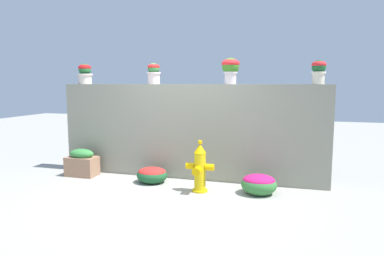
{
  "coord_description": "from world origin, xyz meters",
  "views": [
    {
      "loc": [
        1.86,
        -4.83,
        1.72
      ],
      "look_at": [
        0.13,
        0.95,
        0.94
      ],
      "focal_mm": 32.63,
      "sensor_mm": 36.0,
      "label": 1
    }
  ],
  "objects_px": {
    "potted_plant_0": "(85,73)",
    "flower_bush_left": "(259,183)",
    "fire_hydrant": "(200,169)",
    "flower_bush_right": "(152,174)",
    "planter_box": "(82,163)",
    "potted_plant_1": "(154,72)",
    "potted_plant_3": "(319,70)",
    "potted_plant_2": "(231,68)"
  },
  "relations": [
    {
      "from": "potted_plant_3",
      "to": "flower_bush_right",
      "type": "bearing_deg",
      "value": -169.62
    },
    {
      "from": "potted_plant_2",
      "to": "fire_hydrant",
      "type": "xyz_separation_m",
      "value": [
        -0.32,
        -0.81,
        -1.61
      ]
    },
    {
      "from": "potted_plant_1",
      "to": "potted_plant_2",
      "type": "bearing_deg",
      "value": 0.48
    },
    {
      "from": "fire_hydrant",
      "to": "planter_box",
      "type": "distance_m",
      "value": 2.39
    },
    {
      "from": "potted_plant_2",
      "to": "potted_plant_1",
      "type": "bearing_deg",
      "value": -179.52
    },
    {
      "from": "potted_plant_3",
      "to": "potted_plant_2",
      "type": "bearing_deg",
      "value": 177.76
    },
    {
      "from": "fire_hydrant",
      "to": "flower_bush_left",
      "type": "bearing_deg",
      "value": 9.33
    },
    {
      "from": "potted_plant_2",
      "to": "flower_bush_left",
      "type": "distance_m",
      "value": 2.02
    },
    {
      "from": "potted_plant_3",
      "to": "flower_bush_right",
      "type": "xyz_separation_m",
      "value": [
        -2.68,
        -0.49,
        -1.78
      ]
    },
    {
      "from": "planter_box",
      "to": "potted_plant_0",
      "type": "bearing_deg",
      "value": 111.24
    },
    {
      "from": "flower_bush_right",
      "to": "potted_plant_2",
      "type": "bearing_deg",
      "value": 23.55
    },
    {
      "from": "potted_plant_1",
      "to": "fire_hydrant",
      "type": "bearing_deg",
      "value": -35.96
    },
    {
      "from": "potted_plant_0",
      "to": "flower_bush_left",
      "type": "distance_m",
      "value": 3.94
    },
    {
      "from": "potted_plant_3",
      "to": "flower_bush_left",
      "type": "relative_size",
      "value": 0.69
    },
    {
      "from": "potted_plant_2",
      "to": "flower_bush_left",
      "type": "bearing_deg",
      "value": -48.07
    },
    {
      "from": "potted_plant_1",
      "to": "potted_plant_3",
      "type": "bearing_deg",
      "value": -0.88
    },
    {
      "from": "potted_plant_0",
      "to": "potted_plant_2",
      "type": "height_order",
      "value": "potted_plant_2"
    },
    {
      "from": "fire_hydrant",
      "to": "flower_bush_right",
      "type": "bearing_deg",
      "value": 164.28
    },
    {
      "from": "potted_plant_0",
      "to": "potted_plant_3",
      "type": "relative_size",
      "value": 1.04
    },
    {
      "from": "potted_plant_3",
      "to": "fire_hydrant",
      "type": "xyz_separation_m",
      "value": [
        -1.75,
        -0.75,
        -1.55
      ]
    },
    {
      "from": "potted_plant_2",
      "to": "potted_plant_3",
      "type": "bearing_deg",
      "value": -2.24
    },
    {
      "from": "potted_plant_1",
      "to": "planter_box",
      "type": "distance_m",
      "value": 2.15
    },
    {
      "from": "potted_plant_1",
      "to": "flower_bush_right",
      "type": "distance_m",
      "value": 1.86
    },
    {
      "from": "potted_plant_3",
      "to": "planter_box",
      "type": "bearing_deg",
      "value": -173.81
    },
    {
      "from": "potted_plant_0",
      "to": "flower_bush_right",
      "type": "bearing_deg",
      "value": -18.55
    },
    {
      "from": "potted_plant_1",
      "to": "potted_plant_2",
      "type": "distance_m",
      "value": 1.42
    },
    {
      "from": "potted_plant_0",
      "to": "potted_plant_2",
      "type": "xyz_separation_m",
      "value": [
        2.88,
        0.0,
        0.06
      ]
    },
    {
      "from": "potted_plant_3",
      "to": "flower_bush_left",
      "type": "xyz_separation_m",
      "value": [
        -0.84,
        -0.6,
        -1.76
      ]
    },
    {
      "from": "potted_plant_1",
      "to": "flower_bush_right",
      "type": "bearing_deg",
      "value": -72.68
    },
    {
      "from": "fire_hydrant",
      "to": "flower_bush_right",
      "type": "height_order",
      "value": "fire_hydrant"
    },
    {
      "from": "potted_plant_1",
      "to": "potted_plant_2",
      "type": "relative_size",
      "value": 0.85
    },
    {
      "from": "potted_plant_2",
      "to": "potted_plant_3",
      "type": "relative_size",
      "value": 1.18
    },
    {
      "from": "potted_plant_0",
      "to": "planter_box",
      "type": "height_order",
      "value": "potted_plant_0"
    },
    {
      "from": "potted_plant_0",
      "to": "fire_hydrant",
      "type": "xyz_separation_m",
      "value": [
        2.56,
        -0.81,
        -1.54
      ]
    },
    {
      "from": "potted_plant_1",
      "to": "potted_plant_2",
      "type": "height_order",
      "value": "potted_plant_2"
    },
    {
      "from": "flower_bush_left",
      "to": "flower_bush_right",
      "type": "bearing_deg",
      "value": 176.53
    },
    {
      "from": "potted_plant_3",
      "to": "flower_bush_left",
      "type": "height_order",
      "value": "potted_plant_3"
    },
    {
      "from": "potted_plant_3",
      "to": "fire_hydrant",
      "type": "relative_size",
      "value": 0.46
    },
    {
      "from": "flower_bush_right",
      "to": "potted_plant_0",
      "type": "bearing_deg",
      "value": 161.45
    },
    {
      "from": "potted_plant_2",
      "to": "planter_box",
      "type": "relative_size",
      "value": 0.8
    },
    {
      "from": "potted_plant_1",
      "to": "flower_bush_right",
      "type": "height_order",
      "value": "potted_plant_1"
    },
    {
      "from": "flower_bush_left",
      "to": "potted_plant_2",
      "type": "bearing_deg",
      "value": 131.93
    }
  ]
}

